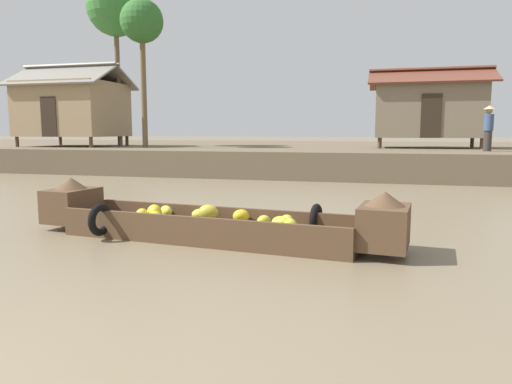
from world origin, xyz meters
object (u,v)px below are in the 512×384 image
object	(u,v)px
vendor_person	(488,126)
palm_tree_mid	(115,8)
stilt_house_left	(73,108)
stilt_house_mid_left	(429,109)
palm_tree_near	(142,24)
banana_boat	(208,221)

from	to	relation	value
vendor_person	palm_tree_mid	bearing A→B (deg)	172.31
stilt_house_left	vendor_person	distance (m)	18.43
stilt_house_mid_left	vendor_person	bearing A→B (deg)	-59.65
stilt_house_mid_left	palm_tree_near	xyz separation A→B (m)	(-12.28, -2.65, 3.70)
vendor_person	palm_tree_near	bearing A→B (deg)	178.03
banana_boat	stilt_house_left	distance (m)	18.10
banana_boat	palm_tree_mid	world-z (taller)	palm_tree_mid
stilt_house_left	palm_tree_near	xyz separation A→B (m)	(4.26, -0.76, 3.57)
banana_boat	stilt_house_left	world-z (taller)	stilt_house_left
stilt_house_mid_left	banana_boat	bearing A→B (deg)	-106.57
banana_boat	stilt_house_left	xyz separation A→B (m)	(-12.02, 13.28, 2.55)
palm_tree_mid	vendor_person	xyz separation A→B (m)	(16.42, -2.22, -5.70)
palm_tree_mid	stilt_house_left	bearing A→B (deg)	-153.52
stilt_house_left	palm_tree_mid	world-z (taller)	palm_tree_mid
stilt_house_mid_left	vendor_person	world-z (taller)	stilt_house_mid_left
stilt_house_left	stilt_house_mid_left	bearing A→B (deg)	6.50
stilt_house_mid_left	palm_tree_mid	size ratio (longest dim) A/B	0.64
stilt_house_left	palm_tree_mid	xyz separation A→B (m)	(1.95, 0.97, 4.78)
banana_boat	vendor_person	distance (m)	13.71
palm_tree_near	vendor_person	bearing A→B (deg)	-1.97
banana_boat	palm_tree_near	bearing A→B (deg)	121.79
banana_boat	palm_tree_mid	distance (m)	18.93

